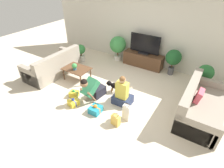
# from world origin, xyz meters

# --- Properties ---
(ground_plane) EXTENTS (16.00, 16.00, 0.00)m
(ground_plane) POSITION_xyz_m (0.00, 0.00, 0.00)
(ground_plane) COLOR beige
(wall_back) EXTENTS (8.40, 0.06, 2.60)m
(wall_back) POSITION_xyz_m (0.00, 2.63, 1.30)
(wall_back) COLOR beige
(wall_back) RESTS_ON ground_plane
(sofa_left) EXTENTS (0.93, 1.93, 0.85)m
(sofa_left) POSITION_xyz_m (-2.38, 0.09, 0.30)
(sofa_left) COLOR gray
(sofa_left) RESTS_ON ground_plane
(sofa_right) EXTENTS (0.93, 1.93, 0.85)m
(sofa_right) POSITION_xyz_m (2.38, 0.58, 0.29)
(sofa_right) COLOR gray
(sofa_right) RESTS_ON ground_plane
(coffee_table) EXTENTS (0.87, 0.62, 0.43)m
(coffee_table) POSITION_xyz_m (-1.42, 0.24, 0.38)
(coffee_table) COLOR brown
(coffee_table) RESTS_ON ground_plane
(tv_console) EXTENTS (1.50, 0.44, 0.51)m
(tv_console) POSITION_xyz_m (0.05, 2.34, 0.26)
(tv_console) COLOR brown
(tv_console) RESTS_ON ground_plane
(tv) EXTENTS (1.13, 0.20, 0.72)m
(tv) POSITION_xyz_m (0.05, 2.34, 0.84)
(tv) COLOR black
(tv) RESTS_ON tv_console
(potted_plant_back_right) EXTENTS (0.53, 0.53, 0.92)m
(potted_plant_back_right) POSITION_xyz_m (1.15, 2.29, 0.62)
(potted_plant_back_right) COLOR #4C4C51
(potted_plant_back_right) RESTS_ON ground_plane
(potted_plant_corner_left) EXTENTS (0.37, 0.37, 0.69)m
(potted_plant_corner_left) POSITION_xyz_m (-2.24, 1.40, 0.40)
(potted_plant_corner_left) COLOR beige
(potted_plant_corner_left) RESTS_ON ground_plane
(potted_plant_corner_right) EXTENTS (0.47, 0.47, 0.82)m
(potted_plant_corner_right) POSITION_xyz_m (2.24, 1.90, 0.52)
(potted_plant_corner_right) COLOR #336B84
(potted_plant_corner_right) RESTS_ON ground_plane
(potted_plant_back_left) EXTENTS (0.65, 0.65, 0.98)m
(potted_plant_back_left) POSITION_xyz_m (-1.05, 2.29, 0.63)
(potted_plant_back_left) COLOR beige
(potted_plant_back_left) RESTS_ON ground_plane
(person_kneeling) EXTENTS (0.40, 0.83, 0.81)m
(person_kneeling) POSITION_xyz_m (-0.32, -0.33, 0.36)
(person_kneeling) COLOR #23232D
(person_kneeling) RESTS_ON ground_plane
(person_sitting) EXTENTS (0.53, 0.49, 0.90)m
(person_sitting) POSITION_xyz_m (0.49, -0.05, 0.32)
(person_sitting) COLOR #283351
(person_sitting) RESTS_ON ground_plane
(dog) EXTENTS (0.50, 0.23, 0.35)m
(dog) POSITION_xyz_m (-0.01, 0.28, 0.23)
(dog) COLOR black
(dog) RESTS_ON ground_plane
(gift_box_a) EXTENTS (0.29, 0.31, 0.25)m
(gift_box_a) POSITION_xyz_m (0.08, -0.75, 0.09)
(gift_box_a) COLOR teal
(gift_box_a) RESTS_ON ground_plane
(gift_box_b) EXTENTS (0.29, 0.30, 0.23)m
(gift_box_b) POSITION_xyz_m (-0.61, -0.84, 0.09)
(gift_box_b) COLOR yellow
(gift_box_b) RESTS_ON ground_plane
(gift_box_c) EXTENTS (0.29, 0.27, 0.24)m
(gift_box_c) POSITION_xyz_m (-0.86, -0.55, 0.09)
(gift_box_c) COLOR yellow
(gift_box_c) RESTS_ON ground_plane
(gift_bag_a) EXTENTS (0.23, 0.16, 0.31)m
(gift_bag_a) POSITION_xyz_m (0.76, -0.84, 0.15)
(gift_bag_a) COLOR #E5B74C
(gift_bag_a) RESTS_ON ground_plane
(gift_bag_b) EXTENTS (0.20, 0.14, 0.46)m
(gift_bag_b) POSITION_xyz_m (0.89, -0.54, 0.22)
(gift_bag_b) COLOR white
(gift_bag_b) RESTS_ON ground_plane
(mug) EXTENTS (0.12, 0.08, 0.09)m
(mug) POSITION_xyz_m (-1.44, 0.19, 0.47)
(mug) COLOR #386BAD
(mug) RESTS_ON coffee_table
(tabletop_plant) EXTENTS (0.17, 0.17, 0.22)m
(tabletop_plant) POSITION_xyz_m (-1.40, 0.14, 0.55)
(tabletop_plant) COLOR #336B84
(tabletop_plant) RESTS_ON coffee_table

